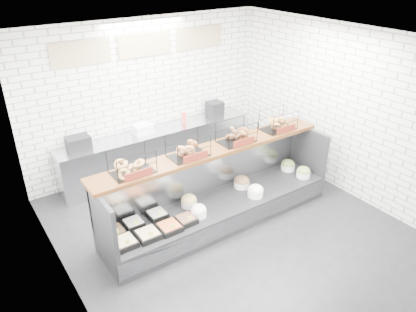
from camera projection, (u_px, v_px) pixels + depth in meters
ground at (231, 230)px, 6.58m from camera, size 5.50×5.50×0.00m
room_shell at (210, 99)px, 6.09m from camera, size 5.02×5.51×3.01m
display_case at (218, 203)px, 6.67m from camera, size 4.00×0.90×1.20m
bagel_shelf at (213, 142)px, 6.34m from camera, size 4.10×0.50×0.40m
prep_counter at (158, 150)px, 8.15m from camera, size 4.00×0.60×1.20m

